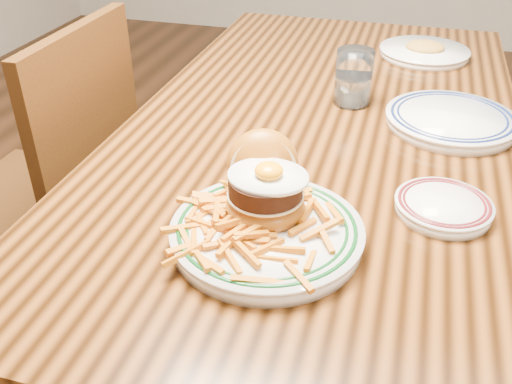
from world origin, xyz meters
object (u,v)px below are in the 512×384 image
(table, at_px, (321,156))
(main_plate, at_px, (266,215))
(side_plate, at_px, (443,206))
(chair_left, at_px, (58,190))

(table, xyz_separation_m, main_plate, (-0.02, -0.44, 0.13))
(main_plate, relative_size, side_plate, 1.98)
(table, relative_size, side_plate, 9.79)
(table, xyz_separation_m, side_plate, (0.26, -0.30, 0.10))
(chair_left, bearing_deg, side_plate, -13.11)
(chair_left, height_order, side_plate, chair_left)
(chair_left, bearing_deg, table, 7.12)
(table, relative_size, main_plate, 4.94)
(table, height_order, main_plate, main_plate)
(table, distance_m, side_plate, 0.41)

